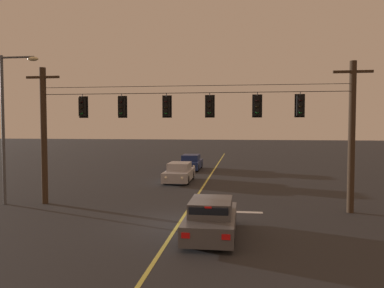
{
  "coord_description": "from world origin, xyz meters",
  "views": [
    {
      "loc": [
        2.66,
        -15.49,
        4.16
      ],
      "look_at": [
        0.0,
        4.12,
        3.15
      ],
      "focal_mm": 35.45,
      "sensor_mm": 36.0,
      "label": 1
    }
  ],
  "objects": [
    {
      "name": "traffic_light_rightmost",
      "position": [
        3.32,
        3.1,
        5.08
      ],
      "size": [
        0.48,
        0.41,
        1.22
      ],
      "color": "black"
    },
    {
      "name": "stop_bar_paint",
      "position": [
        1.9,
        2.52,
        0.0
      ],
      "size": [
        3.4,
        0.36,
        0.01
      ],
      "primitive_type": "cube",
      "color": "silver",
      "rests_on": "ground"
    },
    {
      "name": "traffic_light_centre",
      "position": [
        -1.15,
        3.1,
        5.08
      ],
      "size": [
        0.48,
        0.41,
        1.22
      ],
      "color": "black"
    },
    {
      "name": "lane_centre_stripe",
      "position": [
        0.0,
        9.12,
        0.0
      ],
      "size": [
        0.14,
        60.0,
        0.01
      ],
      "primitive_type": "cube",
      "color": "#D1C64C",
      "rests_on": "ground"
    },
    {
      "name": "ground_plane",
      "position": [
        0.0,
        0.0,
        0.0
      ],
      "size": [
        180.0,
        180.0,
        0.0
      ],
      "primitive_type": "plane",
      "color": "#28282B"
    },
    {
      "name": "signal_span_assembly",
      "position": [
        -0.0,
        3.12,
        3.71
      ],
      "size": [
        17.22,
        0.32,
        7.14
      ],
      "color": "#38281C",
      "rests_on": "ground"
    },
    {
      "name": "car_waiting_near_lane",
      "position": [
        1.49,
        -1.51,
        0.65
      ],
      "size": [
        1.8,
        4.33,
        1.39
      ],
      "color": "#4C4C51",
      "rests_on": "ground"
    },
    {
      "name": "traffic_light_far_right",
      "position": [
        5.34,
        3.1,
        5.08
      ],
      "size": [
        0.48,
        0.41,
        1.22
      ],
      "color": "black"
    },
    {
      "name": "traffic_light_left_inner",
      "position": [
        -3.47,
        3.1,
        5.08
      ],
      "size": [
        0.48,
        0.41,
        1.22
      ],
      "color": "black"
    },
    {
      "name": "traffic_light_right_inner",
      "position": [
        1.01,
        3.1,
        5.08
      ],
      "size": [
        0.48,
        0.41,
        1.22
      ],
      "color": "black"
    },
    {
      "name": "car_oncoming_lead",
      "position": [
        -1.97,
        11.7,
        0.65
      ],
      "size": [
        1.8,
        4.42,
        1.39
      ],
      "color": "#A5A5AD",
      "rests_on": "ground"
    },
    {
      "name": "street_lamp_corner",
      "position": [
        -9.39,
        2.67,
        4.66
      ],
      "size": [
        2.11,
        0.3,
        7.73
      ],
      "color": "#4C4F54",
      "rests_on": "ground"
    },
    {
      "name": "traffic_light_leftmost",
      "position": [
        -5.56,
        3.1,
        5.08
      ],
      "size": [
        0.48,
        0.41,
        1.22
      ],
      "color": "black"
    },
    {
      "name": "car_oncoming_trailing",
      "position": [
        -2.15,
        19.14,
        0.65
      ],
      "size": [
        1.8,
        4.42,
        1.39
      ],
      "color": "navy",
      "rests_on": "ground"
    }
  ]
}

